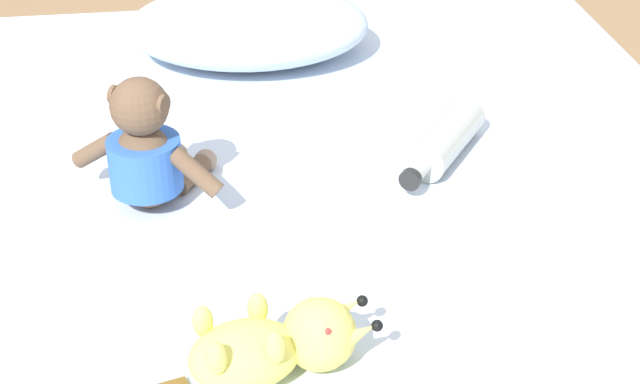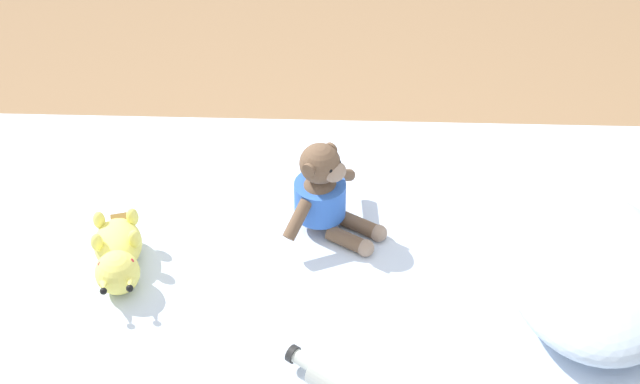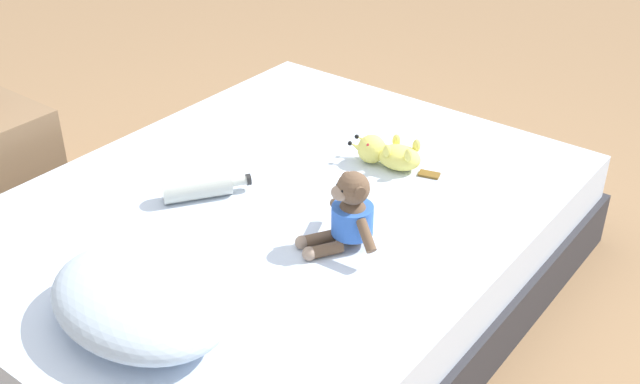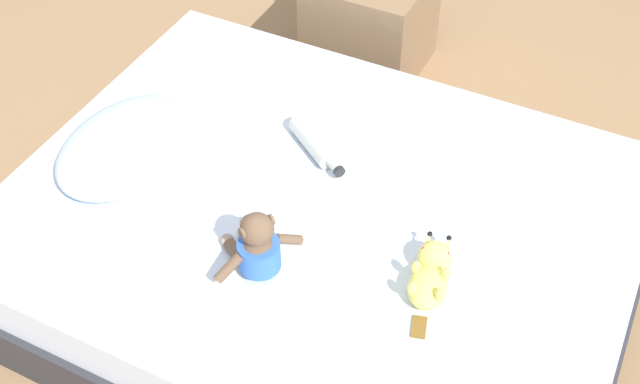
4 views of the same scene
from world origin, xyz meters
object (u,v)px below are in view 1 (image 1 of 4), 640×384
at_px(plush_monkey, 148,152).
at_px(plush_yellow_creature, 277,345).
at_px(pillow, 248,25).
at_px(glass_bottle, 444,140).
at_px(bed, 339,289).

xyz_separation_m(plush_monkey, plush_yellow_creature, (0.17, -0.46, -0.05)).
bearing_deg(plush_monkey, pillow, 70.58).
xyz_separation_m(plush_yellow_creature, glass_bottle, (0.36, 0.54, -0.01)).
relative_size(bed, pillow, 3.51).
bearing_deg(bed, plush_yellow_creature, -109.58).
distance_m(pillow, plush_yellow_creature, 1.06).
distance_m(bed, plush_yellow_creature, 0.50).
xyz_separation_m(bed, plush_yellow_creature, (-0.15, -0.42, 0.23)).
relative_size(bed, plush_monkey, 7.54).
relative_size(bed, plush_yellow_creature, 5.96).
bearing_deg(plush_yellow_creature, plush_monkey, 109.96).
height_order(bed, plush_yellow_creature, plush_yellow_creature).
distance_m(plush_yellow_creature, glass_bottle, 0.65).
bearing_deg(bed, glass_bottle, 30.11).
relative_size(plush_monkey, plush_yellow_creature, 0.79).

